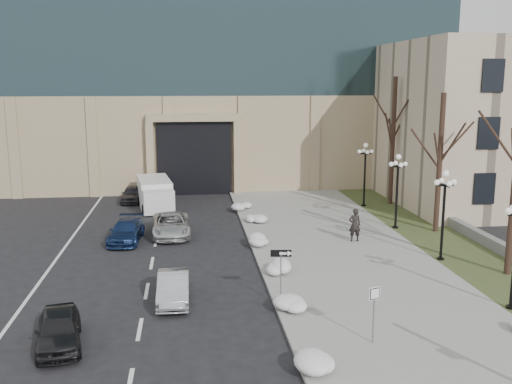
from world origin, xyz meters
TOP-DOWN VIEW (x-y plane):
  - sidewalk at (3.50, 14.00)m, footprint 9.00×40.00m
  - curb at (-1.00, 14.00)m, footprint 0.30×40.00m
  - grass_strip at (10.00, 14.00)m, footprint 4.00×40.00m
  - stone_wall at (12.00, 16.00)m, footprint 0.50×30.00m
  - car_a at (-9.18, 4.96)m, footprint 2.13×3.90m
  - car_b at (-5.29, 8.66)m, footprint 1.32×3.73m
  - car_c at (-8.19, 18.30)m, footprint 2.04×4.34m
  - car_d at (-5.64, 19.28)m, footprint 2.38×4.86m
  - car_e at (-8.82, 29.58)m, footprint 1.74×3.78m
  - pedestrian at (4.85, 16.32)m, footprint 0.71×0.47m
  - box_truck at (-6.99, 27.53)m, footprint 3.07×6.61m
  - one_way_sign at (-0.73, 7.59)m, footprint 0.90×0.26m
  - keep_sign at (1.74, 3.64)m, footprint 0.46×0.18m
  - snow_clump_b at (-0.66, 2.38)m, footprint 1.10×1.60m
  - snow_clump_c at (-0.49, 7.05)m, footprint 1.10×1.60m
  - snow_clump_d at (-0.44, 11.20)m, footprint 1.10×1.60m
  - snow_clump_e at (-0.68, 15.96)m, footprint 1.10×1.60m
  - snow_clump_f at (-0.31, 21.05)m, footprint 1.10×1.60m
  - snow_clump_g at (-0.70, 25.42)m, footprint 1.10×1.60m
  - lamppost_b at (8.30, 12.50)m, footprint 1.18×1.18m
  - lamppost_c at (8.30, 19.00)m, footprint 1.18×1.18m
  - lamppost_d at (8.30, 25.50)m, footprint 1.18×1.18m
  - tree_mid at (10.50, 18.00)m, footprint 3.20×3.20m
  - tree_far at (10.50, 26.00)m, footprint 3.20×3.20m

SIDE VIEW (x-z plane):
  - grass_strip at x=10.00m, z-range 0.00..0.10m
  - sidewalk at x=3.50m, z-range 0.00..0.12m
  - curb at x=-1.00m, z-range 0.00..0.14m
  - snow_clump_b at x=-0.66m, z-range 0.12..0.48m
  - snow_clump_c at x=-0.49m, z-range 0.12..0.48m
  - snow_clump_d at x=-0.44m, z-range 0.12..0.48m
  - snow_clump_e at x=-0.68m, z-range 0.12..0.48m
  - snow_clump_f at x=-0.31m, z-range 0.12..0.48m
  - snow_clump_g at x=-0.70m, z-range 0.12..0.48m
  - stone_wall at x=12.00m, z-range 0.00..0.70m
  - car_c at x=-8.19m, z-range 0.00..1.22m
  - car_b at x=-5.29m, z-range 0.00..1.23m
  - car_e at x=-8.82m, z-range 0.00..1.26m
  - car_a at x=-9.18m, z-range 0.00..1.26m
  - car_d at x=-5.64m, z-range 0.00..1.33m
  - box_truck at x=-6.99m, z-range -0.03..1.99m
  - pedestrian at x=4.85m, z-range 0.12..2.04m
  - keep_sign at x=1.74m, z-range 0.51..2.68m
  - one_way_sign at x=-0.73m, z-range 0.78..3.19m
  - lamppost_b at x=8.30m, z-range 0.69..5.45m
  - lamppost_c at x=8.30m, z-range 0.69..5.45m
  - lamppost_d at x=8.30m, z-range 0.69..5.45m
  - tree_mid at x=10.50m, z-range 1.25..9.75m
  - tree_far at x=10.50m, z-range 1.40..10.90m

